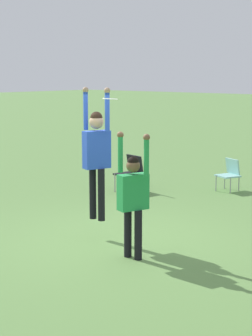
{
  "coord_description": "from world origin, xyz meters",
  "views": [
    {
      "loc": [
        6.33,
        -6.93,
        2.87
      ],
      "look_at": [
        0.32,
        0.0,
        1.3
      ],
      "focal_mm": 60.0,
      "sensor_mm": 36.0,
      "label": 1
    }
  ],
  "objects": [
    {
      "name": "frisbee",
      "position": [
        0.37,
        -0.43,
        2.46
      ],
      "size": [
        0.24,
        0.24,
        0.03
      ],
      "color": "white"
    },
    {
      "name": "camping_chair_5",
      "position": [
        -2.38,
        3.3,
        0.51
      ],
      "size": [
        0.63,
        0.67,
        0.87
      ],
      "rotation": [
        0.0,
        0.0,
        2.95
      ],
      "color": "gray",
      "rests_on": "ground_plane"
    },
    {
      "name": "camping_chair_0",
      "position": [
        -0.59,
        4.93,
        0.45
      ],
      "size": [
        0.61,
        0.66,
        0.78
      ],
      "rotation": [
        0.0,
        0.0,
        2.77
      ],
      "color": "gray",
      "rests_on": "ground_plane"
    },
    {
      "name": "person_jumping",
      "position": [
        -0.26,
        -0.09,
        1.56
      ],
      "size": [
        0.61,
        0.5,
        2.29
      ],
      "rotation": [
        0.0,
        0.0,
        1.23
      ],
      "color": "black",
      "rests_on": "ground_plane"
    },
    {
      "name": "ground_plane",
      "position": [
        0.0,
        0.0,
        0.0
      ],
      "size": [
        120.0,
        120.0,
        0.0
      ],
      "primitive_type": "plane",
      "color": "#608C47"
    },
    {
      "name": "person_defending",
      "position": [
        0.9,
        -0.5,
        1.04
      ],
      "size": [
        0.62,
        0.51,
        1.97
      ],
      "rotation": [
        0.0,
        0.0,
        -1.91
      ],
      "color": "black",
      "rests_on": "ground_plane"
    }
  ]
}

